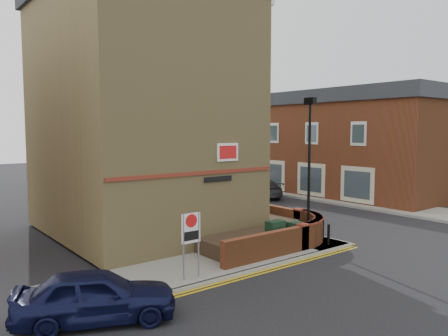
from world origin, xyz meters
TOP-DOWN VIEW (x-y plane):
  - ground at (0.00, 0.00)m, footprint 120.00×120.00m
  - pavement_corner at (-3.50, 1.50)m, footprint 13.00×3.00m
  - pavement_main at (2.00, 16.00)m, footprint 2.00×32.00m
  - pavement_far at (13.00, 13.00)m, footprint 4.00×40.00m
  - kerb_side at (-3.50, 0.00)m, footprint 13.00×0.15m
  - kerb_main_near at (3.00, 16.00)m, footprint 0.15×32.00m
  - kerb_main_far at (11.00, 13.00)m, footprint 0.15×40.00m
  - yellow_lines_side at (-3.50, -0.25)m, footprint 13.00×0.28m
  - yellow_lines_main at (3.25, 16.00)m, footprint 0.28×32.00m
  - corner_building at (-2.84, 8.00)m, footprint 8.95×10.40m
  - garden_wall at (0.00, 2.50)m, footprint 6.80×6.00m
  - lamppost at (1.60, 1.20)m, footprint 0.25×0.50m
  - utility_cabinet_large at (-0.30, 1.30)m, footprint 0.80×0.45m
  - utility_cabinet_small at (0.50, 1.00)m, footprint 0.55×0.40m
  - bollard_near at (2.00, 0.40)m, footprint 0.11×0.11m
  - bollard_far at (2.60, 1.20)m, footprint 0.11×0.11m
  - zone_sign at (-5.00, 0.50)m, footprint 0.72×0.07m
  - far_terrace at (14.50, 17.00)m, footprint 5.40×30.40m
  - far_terrace_cream at (14.50, 38.00)m, footprint 5.40×12.40m
  - tree_near at (2.00, 14.05)m, footprint 3.64×3.65m
  - tree_mid at (2.00, 22.05)m, footprint 4.03×4.03m
  - tree_far at (2.00, 30.05)m, footprint 3.81×3.81m
  - traffic_light_assembly at (2.40, 25.00)m, footprint 0.20×0.16m
  - navy_hatchback at (-8.67, -0.50)m, footprint 4.48×3.19m
  - silver_car_near at (4.67, 8.81)m, footprint 3.24×4.65m
  - red_car_main at (5.00, 21.57)m, footprint 3.09×5.31m
  - grey_car_far at (9.47, 12.58)m, footprint 3.56×5.02m
  - silver_car_far at (9.64, 17.75)m, footprint 2.91×4.83m

SIDE VIEW (x-z plane):
  - ground at x=0.00m, z-range 0.00..0.00m
  - garden_wall at x=0.00m, z-range -0.60..0.60m
  - yellow_lines_side at x=-3.50m, z-range 0.00..0.01m
  - yellow_lines_main at x=3.25m, z-range 0.00..0.01m
  - pavement_corner at x=-3.50m, z-range 0.00..0.12m
  - pavement_main at x=2.00m, z-range 0.00..0.12m
  - pavement_far at x=13.00m, z-range 0.00..0.12m
  - kerb_side at x=-3.50m, z-range 0.00..0.12m
  - kerb_main_near at x=3.00m, z-range 0.00..0.12m
  - kerb_main_far at x=11.00m, z-range 0.00..0.12m
  - bollard_near at x=2.00m, z-range 0.12..1.02m
  - bollard_far at x=2.60m, z-range 0.12..1.02m
  - utility_cabinet_small at x=0.50m, z-range 0.12..1.22m
  - grey_car_far at x=9.47m, z-range 0.00..1.35m
  - red_car_main at x=5.00m, z-range 0.00..1.39m
  - navy_hatchback at x=-8.67m, z-range 0.00..1.42m
  - utility_cabinet_large at x=-0.30m, z-range 0.12..1.32m
  - silver_car_near at x=4.67m, z-range 0.00..1.45m
  - silver_car_far at x=9.64m, z-range 0.00..1.54m
  - zone_sign at x=-5.00m, z-range 0.54..2.74m
  - traffic_light_assembly at x=2.40m, z-range 0.68..4.88m
  - lamppost at x=1.60m, z-range 0.19..6.49m
  - far_terrace at x=14.50m, z-range 0.04..8.04m
  - far_terrace_cream at x=14.50m, z-range 0.05..8.05m
  - tree_near at x=2.00m, z-range 1.35..8.05m
  - tree_far at x=2.00m, z-range 1.41..8.42m
  - tree_mid at x=2.00m, z-range 1.49..8.91m
  - corner_building at x=-2.84m, z-range -0.57..13.03m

